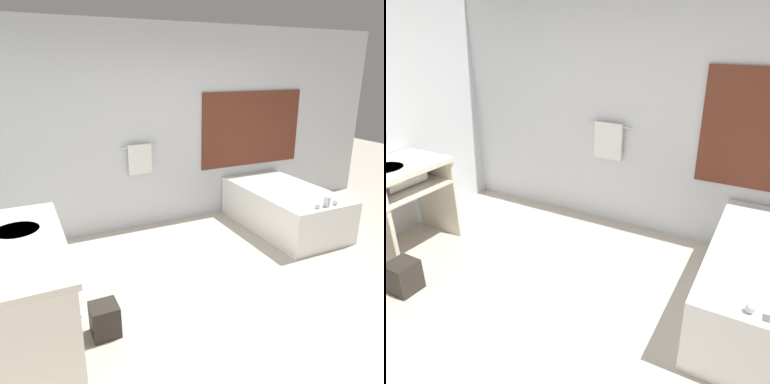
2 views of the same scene
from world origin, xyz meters
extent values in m
plane|color=beige|center=(0.00, 0.00, 0.00)|extent=(16.00, 16.00, 0.00)
cube|color=silver|center=(0.00, 2.23, 1.35)|extent=(7.40, 0.06, 2.70)
cube|color=brown|center=(1.49, 2.19, 1.26)|extent=(1.70, 0.02, 1.10)
cylinder|color=silver|center=(-0.30, 2.16, 1.15)|extent=(0.50, 0.02, 0.02)
cube|color=white|center=(-0.30, 2.15, 0.98)|extent=(0.32, 0.04, 0.40)
cube|color=beige|center=(-1.86, 0.31, 0.89)|extent=(0.67, 1.58, 0.05)
cube|color=beige|center=(-1.86, 0.31, 0.65)|extent=(0.63, 1.50, 0.02)
cylinder|color=white|center=(-1.86, 0.55, 0.84)|extent=(0.35, 0.35, 0.14)
cube|color=beige|center=(-1.86, -0.46, 0.43)|extent=(0.61, 0.04, 0.86)
cube|color=beige|center=(-1.86, 0.31, 0.43)|extent=(0.61, 0.04, 0.86)
cube|color=beige|center=(-1.86, 1.08, 0.43)|extent=(0.61, 0.04, 0.86)
cylinder|color=white|center=(-1.81, -0.09, 0.73)|extent=(0.13, 0.43, 0.13)
cylinder|color=white|center=(-1.81, 0.70, 0.73)|extent=(0.13, 0.43, 0.13)
cube|color=white|center=(1.49, 1.32, 0.28)|extent=(0.99, 1.73, 0.56)
ellipsoid|color=white|center=(1.49, 1.32, 0.41)|extent=(0.71, 1.25, 0.30)
cube|color=silver|center=(1.49, 0.56, 0.62)|extent=(0.04, 0.07, 0.12)
sphere|color=silver|center=(1.35, 0.56, 0.59)|extent=(0.06, 0.06, 0.06)
sphere|color=silver|center=(1.63, 0.56, 0.59)|extent=(0.06, 0.06, 0.06)
cube|color=#2D2823|center=(-1.30, 0.15, 0.14)|extent=(0.23, 0.23, 0.28)
camera|label=1|loc=(-1.77, -2.53, 2.15)|focal=35.00mm
camera|label=2|loc=(1.30, -1.46, 2.10)|focal=35.00mm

